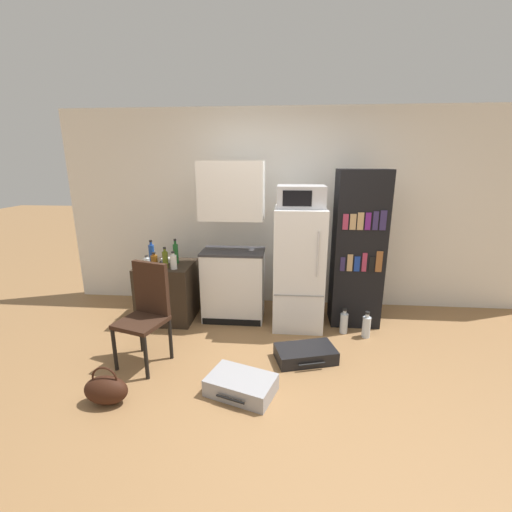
% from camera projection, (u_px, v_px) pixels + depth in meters
% --- Properties ---
extents(ground_plane, '(24.00, 24.00, 0.00)m').
position_uv_depth(ground_plane, '(286.00, 389.00, 2.97)').
color(ground_plane, olive).
extents(wall_back, '(6.40, 0.10, 2.57)m').
position_uv_depth(wall_back, '(304.00, 210.00, 4.53)').
color(wall_back, white).
rests_on(wall_back, ground_plane).
extents(side_table, '(0.64, 0.61, 0.71)m').
position_uv_depth(side_table, '(168.00, 291.00, 4.24)').
color(side_table, '#2D2319').
rests_on(side_table, ground_plane).
extents(kitchen_hutch, '(0.75, 0.46, 1.92)m').
position_uv_depth(kitchen_hutch, '(233.00, 250.00, 4.11)').
color(kitchen_hutch, white).
rests_on(kitchen_hutch, ground_plane).
extents(refrigerator, '(0.57, 0.65, 1.41)m').
position_uv_depth(refrigerator, '(299.00, 268.00, 4.01)').
color(refrigerator, white).
rests_on(refrigerator, ground_plane).
extents(microwave, '(0.53, 0.41, 0.24)m').
position_uv_depth(microwave, '(301.00, 197.00, 3.79)').
color(microwave, '#B7B7BC').
rests_on(microwave, refrigerator).
extents(bookshelf, '(0.57, 0.41, 1.83)m').
position_uv_depth(bookshelf, '(358.00, 249.00, 4.00)').
color(bookshelf, black).
rests_on(bookshelf, ground_plane).
extents(bottle_clear_short, '(0.07, 0.07, 0.15)m').
position_uv_depth(bottle_clear_short, '(147.00, 263.00, 3.98)').
color(bottle_clear_short, silver).
rests_on(bottle_clear_short, side_table).
extents(bottle_olive_oil, '(0.07, 0.07, 0.25)m').
position_uv_depth(bottle_olive_oil, '(165.00, 259.00, 3.97)').
color(bottle_olive_oil, '#566619').
rests_on(bottle_olive_oil, side_table).
extents(bottle_milk_white, '(0.07, 0.07, 0.21)m').
position_uv_depth(bottle_milk_white, '(173.00, 262.00, 3.94)').
color(bottle_milk_white, white).
rests_on(bottle_milk_white, side_table).
extents(bottle_amber_beer, '(0.08, 0.08, 0.17)m').
position_uv_depth(bottle_amber_beer, '(154.00, 260.00, 4.04)').
color(bottle_amber_beer, brown).
rests_on(bottle_amber_beer, side_table).
extents(bottle_green_tall, '(0.06, 0.06, 0.30)m').
position_uv_depth(bottle_green_tall, '(176.00, 253.00, 4.15)').
color(bottle_green_tall, '#1E6028').
rests_on(bottle_green_tall, side_table).
extents(bottle_blue_soda, '(0.07, 0.07, 0.28)m').
position_uv_depth(bottle_blue_soda, '(152.00, 253.00, 4.20)').
color(bottle_blue_soda, '#1E47A3').
rests_on(bottle_blue_soda, side_table).
extents(bowl, '(0.15, 0.15, 0.04)m').
position_uv_depth(bowl, '(167.00, 260.00, 4.25)').
color(bowl, silver).
rests_on(bowl, side_table).
extents(chair, '(0.50, 0.50, 0.99)m').
position_uv_depth(chair, '(147.00, 306.00, 3.28)').
color(chair, black).
rests_on(chair, ground_plane).
extents(suitcase_large_flat, '(0.64, 0.52, 0.15)m').
position_uv_depth(suitcase_large_flat, '(241.00, 385.00, 2.91)').
color(suitcase_large_flat, '#99999E').
rests_on(suitcase_large_flat, ground_plane).
extents(suitcase_small_flat, '(0.65, 0.47, 0.13)m').
position_uv_depth(suitcase_small_flat, '(305.00, 354.00, 3.39)').
color(suitcase_small_flat, black).
rests_on(suitcase_small_flat, ground_plane).
extents(handbag, '(0.36, 0.20, 0.33)m').
position_uv_depth(handbag, '(106.00, 390.00, 2.77)').
color(handbag, '#33190F').
rests_on(handbag, ground_plane).
extents(water_bottle_front, '(0.09, 0.09, 0.30)m').
position_uv_depth(water_bottle_front, '(344.00, 323.00, 3.92)').
color(water_bottle_front, silver).
rests_on(water_bottle_front, ground_plane).
extents(water_bottle_middle, '(0.09, 0.09, 0.31)m').
position_uv_depth(water_bottle_middle, '(366.00, 326.00, 3.83)').
color(water_bottle_middle, silver).
rests_on(water_bottle_middle, ground_plane).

